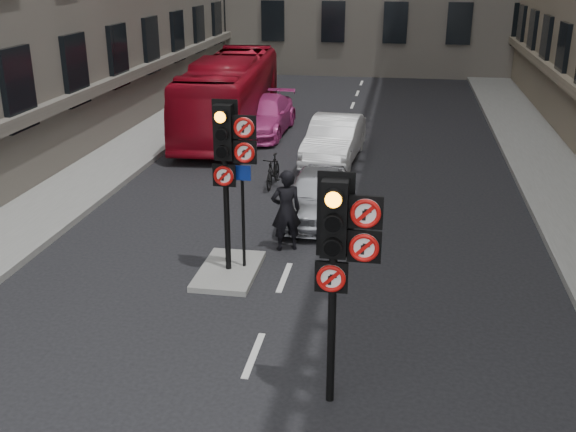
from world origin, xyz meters
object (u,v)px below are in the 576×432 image
(car_silver, at_px, (316,195))
(motorcyclist, at_px, (286,210))
(bus_red, at_px, (230,94))
(motorcycle, at_px, (273,171))
(info_sign, at_px, (243,202))
(signal_near, at_px, (340,244))
(car_white, at_px, (334,139))
(car_pink, at_px, (263,116))
(signal_far, at_px, (229,151))

(car_silver, xyz_separation_m, motorcyclist, (-0.41, -2.12, 0.32))
(bus_red, distance_m, motorcyclist, 11.65)
(motorcycle, relative_size, info_sign, 0.68)
(signal_near, xyz_separation_m, motorcyclist, (-1.70, 5.47, -1.63))
(car_white, xyz_separation_m, car_pink, (-3.05, 3.16, -0.02))
(motorcyclist, bearing_deg, signal_far, 34.72)
(bus_red, bearing_deg, info_sign, -78.54)
(signal_near, distance_m, bus_red, 17.41)
(car_silver, distance_m, car_pink, 9.10)
(bus_red, xyz_separation_m, info_sign, (3.37, -12.22, 0.15))
(car_pink, distance_m, motorcycle, 6.37)
(motorcyclist, bearing_deg, info_sign, 38.44)
(car_white, relative_size, motorcycle, 2.82)
(signal_near, height_order, motorcyclist, signal_near)
(signal_near, height_order, bus_red, signal_near)
(car_silver, bearing_deg, signal_near, -78.81)
(signal_far, distance_m, bus_red, 12.85)
(car_silver, bearing_deg, motorcycle, 124.98)
(bus_red, bearing_deg, car_white, -42.05)
(car_white, bearing_deg, car_silver, -84.72)
(car_silver, distance_m, motorcyclist, 2.18)
(signal_near, distance_m, car_white, 13.18)
(car_silver, bearing_deg, car_pink, 111.73)
(signal_far, xyz_separation_m, info_sign, (0.21, 0.17, -1.13))
(signal_near, xyz_separation_m, car_white, (-1.40, 12.97, -1.87))
(car_pink, bearing_deg, bus_red, 170.25)
(car_pink, relative_size, motorcycle, 3.09)
(signal_far, bearing_deg, car_silver, 70.06)
(car_pink, height_order, info_sign, info_sign)
(signal_far, relative_size, motorcycle, 2.33)
(signal_near, relative_size, motorcycle, 2.33)
(signal_far, relative_size, car_pink, 0.75)
(car_silver, xyz_separation_m, car_pink, (-3.15, 8.54, 0.06))
(motorcycle, height_order, info_sign, info_sign)
(signal_far, relative_size, car_white, 0.83)
(motorcycle, distance_m, info_sign, 5.93)
(motorcyclist, height_order, info_sign, info_sign)
(signal_far, xyz_separation_m, car_pink, (-1.84, 12.13, -2.01))
(car_pink, bearing_deg, car_silver, -68.34)
(car_pink, height_order, motorcyclist, motorcyclist)
(signal_near, distance_m, signal_far, 4.77)
(signal_far, relative_size, motorcyclist, 1.88)
(motorcycle, height_order, motorcyclist, motorcyclist)
(signal_far, distance_m, car_white, 9.27)
(car_silver, bearing_deg, car_white, 92.56)
(motorcycle, bearing_deg, bus_red, 116.47)
(car_pink, bearing_deg, motorcycle, -74.23)
(signal_near, xyz_separation_m, car_silver, (-1.30, 7.59, -1.95))
(info_sign, bearing_deg, bus_red, 106.71)
(bus_red, relative_size, motorcycle, 6.66)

